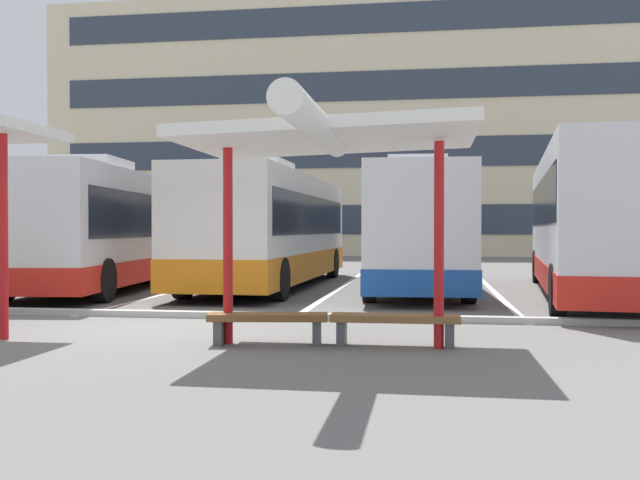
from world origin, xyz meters
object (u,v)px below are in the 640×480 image
(coach_bus_4, at_px, (593,223))
(coach_bus_2, at_px, (271,231))
(coach_bus_3, at_px, (415,230))
(coach_bus_1, at_px, (112,230))
(bench_2, at_px, (395,322))
(waiting_shelter_1, at_px, (328,140))
(bench_1, at_px, (268,321))

(coach_bus_4, bearing_deg, coach_bus_2, 168.28)
(coach_bus_3, bearing_deg, coach_bus_1, -173.96)
(coach_bus_1, distance_m, coach_bus_2, 4.47)
(bench_2, bearing_deg, coach_bus_4, 61.88)
(waiting_shelter_1, bearing_deg, coach_bus_1, 128.76)
(coach_bus_2, bearing_deg, waiting_shelter_1, -73.45)
(coach_bus_2, relative_size, bench_1, 6.54)
(coach_bus_2, relative_size, bench_2, 6.26)
(coach_bus_1, height_order, waiting_shelter_1, coach_bus_1)
(waiting_shelter_1, xyz_separation_m, bench_2, (0.90, 0.34, -2.54))
(bench_1, xyz_separation_m, bench_2, (1.80, 0.13, 0.00))
(coach_bus_1, distance_m, bench_1, 11.20)
(coach_bus_2, bearing_deg, bench_2, -68.41)
(coach_bus_2, distance_m, bench_2, 10.98)
(coach_bus_1, height_order, coach_bus_3, coach_bus_1)
(coach_bus_4, xyz_separation_m, bench_2, (-4.48, -8.38, -1.47))
(coach_bus_4, xyz_separation_m, waiting_shelter_1, (-5.38, -8.71, 1.07))
(coach_bus_3, height_order, bench_2, coach_bus_3)
(waiting_shelter_1, bearing_deg, coach_bus_2, 106.55)
(waiting_shelter_1, bearing_deg, coach_bus_4, 58.32)
(coach_bus_3, xyz_separation_m, bench_1, (-1.91, -9.92, -1.29))
(coach_bus_3, bearing_deg, coach_bus_2, 175.07)
(coach_bus_3, relative_size, bench_2, 5.86)
(coach_bus_4, bearing_deg, coach_bus_1, 177.70)
(coach_bus_3, xyz_separation_m, bench_2, (-0.11, -9.78, -1.29))
(coach_bus_1, distance_m, coach_bus_4, 12.80)
(bench_1, bearing_deg, coach_bus_1, 125.80)
(coach_bus_1, bearing_deg, coach_bus_3, 6.04)
(coach_bus_1, distance_m, coach_bus_3, 8.47)
(coach_bus_4, height_order, bench_1, coach_bus_4)
(coach_bus_4, relative_size, waiting_shelter_1, 2.56)
(coach_bus_3, distance_m, coach_bus_4, 4.59)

